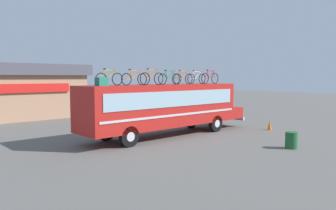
{
  "coord_description": "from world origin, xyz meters",
  "views": [
    {
      "loc": [
        -12.66,
        -14.31,
        3.52
      ],
      "look_at": [
        0.41,
        0.0,
        1.85
      ],
      "focal_mm": 34.53,
      "sensor_mm": 36.0,
      "label": 1
    }
  ],
  "objects": [
    {
      "name": "rooftop_bicycle_4",
      "position": [
        0.24,
        -0.29,
        3.45
      ],
      "size": [
        1.72,
        0.44,
        0.86
      ],
      "color": "black",
      "rests_on": "bus"
    },
    {
      "name": "rooftop_bicycle_2",
      "position": [
        -2.38,
        -0.39,
        3.45
      ],
      "size": [
        1.68,
        0.44,
        0.86
      ],
      "color": "black",
      "rests_on": "bus"
    },
    {
      "name": "bus",
      "position": [
        0.2,
        0.0,
        1.82
      ],
      "size": [
        11.95,
        2.56,
        3.09
      ],
      "color": "red",
      "rests_on": "ground"
    },
    {
      "name": "rooftop_bicycle_7",
      "position": [
        4.11,
        -0.13,
        3.48
      ],
      "size": [
        1.73,
        0.44,
        0.94
      ],
      "color": "black",
      "rests_on": "bus"
    },
    {
      "name": "luggage_bag_1",
      "position": [
        -4.3,
        -0.27,
        3.3
      ],
      "size": [
        0.52,
        0.46,
        0.42
      ],
      "primitive_type": "cube",
      "color": "#1E7F66",
      "rests_on": "bus"
    },
    {
      "name": "rooftop_bicycle_5",
      "position": [
        1.48,
        -0.21,
        3.45
      ],
      "size": [
        1.66,
        0.44,
        0.87
      ],
      "color": "black",
      "rests_on": "bus"
    },
    {
      "name": "roadside_building",
      "position": [
        -3.01,
        16.71,
        2.37
      ],
      "size": [
        9.84,
        10.16,
        4.62
      ],
      "color": "tan",
      "rests_on": "ground"
    },
    {
      "name": "ground_plane",
      "position": [
        0.0,
        0.0,
        0.0
      ],
      "size": [
        120.0,
        120.0,
        0.0
      ],
      "primitive_type": "plane",
      "color": "#605E59"
    },
    {
      "name": "trash_bin",
      "position": [
        2.47,
        -6.79,
        0.41
      ],
      "size": [
        0.59,
        0.59,
        0.82
      ],
      "primitive_type": "cylinder",
      "color": "#1E592D",
      "rests_on": "ground"
    },
    {
      "name": "traffic_cone",
      "position": [
        6.78,
        -3.11,
        0.34
      ],
      "size": [
        0.28,
        0.28,
        0.67
      ],
      "primitive_type": "cone",
      "color": "orange",
      "rests_on": "ground"
    },
    {
      "name": "rooftop_bicycle_3",
      "position": [
        -1.07,
        -0.27,
        3.47
      ],
      "size": [
        1.7,
        0.44,
        0.92
      ],
      "color": "black",
      "rests_on": "bus"
    },
    {
      "name": "rooftop_bicycle_1",
      "position": [
        -3.7,
        -0.03,
        3.46
      ],
      "size": [
        1.62,
        0.44,
        0.88
      ],
      "color": "black",
      "rests_on": "bus"
    },
    {
      "name": "rooftop_bicycle_6",
      "position": [
        2.84,
        -0.09,
        3.45
      ],
      "size": [
        1.7,
        0.44,
        0.87
      ],
      "color": "black",
      "rests_on": "bus"
    }
  ]
}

